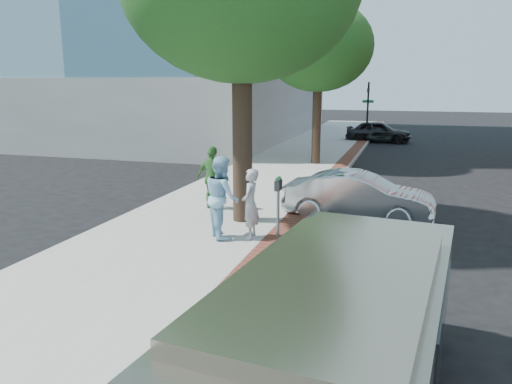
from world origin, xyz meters
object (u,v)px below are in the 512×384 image
at_px(parking_meter, 278,194).
at_px(van, 343,332).
at_px(sedan_silver, 358,197).
at_px(bg_car, 378,131).
at_px(person_gray, 250,204).
at_px(person_officer, 222,197).
at_px(person_green, 213,178).

height_order(parking_meter, van, van).
distance_m(sedan_silver, bg_car, 19.14).
height_order(parking_meter, person_gray, person_gray).
xyz_separation_m(bg_car, van, (1.42, -27.76, 0.38)).
distance_m(sedan_silver, van, 8.66).
xyz_separation_m(person_officer, sedan_silver, (2.91, 3.01, -0.46)).
distance_m(person_officer, person_green, 2.76).
height_order(parking_meter, person_officer, person_officer).
bearing_deg(parking_meter, person_officer, -164.50).
bearing_deg(person_officer, parking_meter, -110.81).
xyz_separation_m(parking_meter, bg_car, (0.91, 21.78, -0.51)).
height_order(person_green, bg_car, person_green).
bearing_deg(van, person_green, 127.08).
height_order(person_gray, person_green, person_green).
height_order(person_officer, bg_car, person_officer).
relative_size(person_gray, person_green, 0.91).
height_order(person_green, sedan_silver, person_green).
distance_m(person_officer, bg_car, 22.25).
distance_m(person_gray, bg_car, 22.11).
bearing_deg(van, person_officer, 128.91).
relative_size(person_officer, bg_car, 0.48).
bearing_deg(parking_meter, person_gray, -155.96).
xyz_separation_m(person_officer, person_green, (-1.23, 2.47, -0.06)).
relative_size(person_green, van, 0.34).
bearing_deg(parking_meter, van, -68.74).
distance_m(bg_car, van, 27.80).
bearing_deg(bg_car, sedan_silver, -178.49).
height_order(person_officer, van, person_officer).
bearing_deg(person_green, parking_meter, 153.69).
bearing_deg(person_gray, person_green, -144.85).
relative_size(person_officer, sedan_silver, 0.48).
height_order(parking_meter, person_green, person_green).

